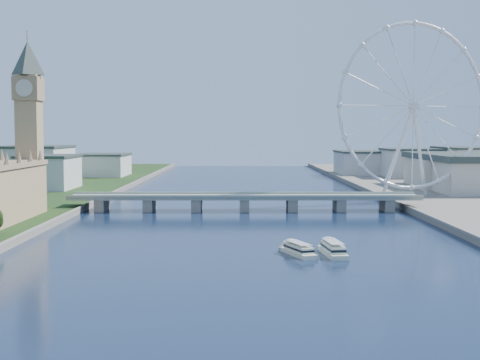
{
  "coord_description": "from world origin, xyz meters",
  "views": [
    {
      "loc": [
        -3.46,
        -119.24,
        48.71
      ],
      "look_at": [
        -2.92,
        210.0,
        25.68
      ],
      "focal_mm": 50.0,
      "sensor_mm": 36.0,
      "label": 1
    }
  ],
  "objects": [
    {
      "name": "big_ben",
      "position": [
        -128.0,
        278.0,
        66.57
      ],
      "size": [
        20.02,
        20.02,
        110.0
      ],
      "color": "tan",
      "rests_on": "ground"
    },
    {
      "name": "westminster_bridge",
      "position": [
        0.0,
        300.0,
        6.63
      ],
      "size": [
        220.0,
        22.0,
        9.5
      ],
      "color": "gray",
      "rests_on": "ground"
    },
    {
      "name": "london_eye",
      "position": [
        119.98,
        355.08,
        67.52
      ],
      "size": [
        113.6,
        39.12,
        124.3
      ],
      "color": "silver",
      "rests_on": "ground"
    },
    {
      "name": "county_hall",
      "position": [
        175.0,
        430.0,
        0.0
      ],
      "size": [
        54.0,
        144.0,
        35.0
      ],
      "primitive_type": null,
      "color": "beige",
      "rests_on": "ground"
    },
    {
      "name": "city_skyline",
      "position": [
        39.22,
        560.08,
        16.96
      ],
      "size": [
        505.0,
        280.0,
        32.0
      ],
      "color": "beige",
      "rests_on": "ground"
    },
    {
      "name": "tour_boat_near",
      "position": [
        20.42,
        145.29,
        0.0
      ],
      "size": [
        15.02,
        26.17,
        5.6
      ],
      "primitive_type": null,
      "rotation": [
        0.0,
        0.0,
        0.36
      ],
      "color": "silver",
      "rests_on": "ground"
    },
    {
      "name": "tour_boat_far",
      "position": [
        34.23,
        145.4,
        0.0
      ],
      "size": [
        10.02,
        28.56,
        6.16
      ],
      "primitive_type": null,
      "rotation": [
        0.0,
        0.0,
        0.11
      ],
      "color": "beige",
      "rests_on": "ground"
    }
  ]
}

